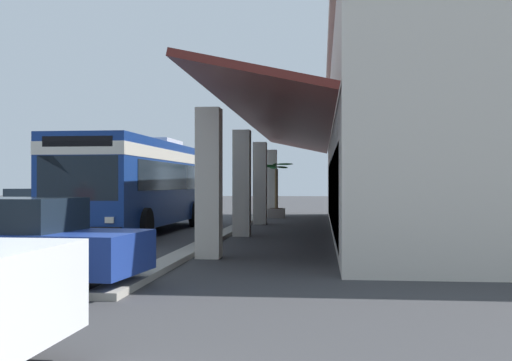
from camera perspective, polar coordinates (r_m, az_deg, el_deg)
The scene contains 7 objects.
ground at distance 26.48m, azimuth 7.52°, elevation -3.96°, with size 120.00×120.00×0.00m, color #38383A.
curb_strip at distance 23.77m, azimuth -1.84°, elevation -4.24°, with size 29.14×0.50×0.12m, color #9E998E.
plaza_building at distance 24.42m, azimuth 21.20°, elevation 3.79°, with size 24.59×15.66×6.84m.
transit_bus at distance 22.65m, azimuth -10.31°, elevation 0.11°, with size 11.25×2.96×3.34m.
parked_sedan_blue at distance 11.25m, azimuth -21.43°, elevation -5.11°, with size 2.74×4.56×1.47m.
parked_sedan_silver at distance 31.44m, azimuth -19.48°, elevation -2.00°, with size 4.45×2.11×1.47m.
potted_palm at distance 31.64m, azimuth 1.85°, elevation -2.02°, with size 1.69×1.71×2.74m.
Camera 1 is at (26.41, 7.25, 1.70)m, focal length 44.72 mm.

